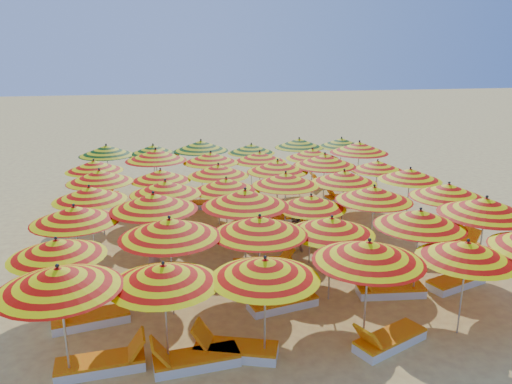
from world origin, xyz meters
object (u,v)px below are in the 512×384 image
(umbrella_27, at_px, (278,166))
(umbrella_38, at_px, (201,146))
(umbrella_15, at_px, (311,202))
(umbrella_17, at_px, (448,191))
(umbrella_18, at_px, (90,194))
(umbrella_21, at_px, (286,179))
(umbrella_39, at_px, (251,148))
(beachgoer_a, at_px, (154,253))
(beachgoer_b, at_px, (293,231))
(umbrella_13, at_px, (154,202))
(lounger_0, at_px, (103,363))
(lounger_5, at_px, (284,301))
(umbrella_31, at_px, (156,155))
(umbrella_34, at_px, (312,154))
(lounger_16, at_px, (199,204))
(umbrella_33, at_px, (260,157))
(lounger_4, at_px, (89,318))
(umbrella_22, at_px, (344,177))
(lounger_14, at_px, (307,212))
(umbrella_3, at_px, (369,252))
(lounger_10, at_px, (244,236))
(umbrella_10, at_px, (420,218))
(umbrella_24, at_px, (100,176))
(umbrella_11, at_px, (486,206))
(lounger_7, at_px, (457,281))
(umbrella_16, at_px, (374,194))
(lounger_18, at_px, (345,198))
(umbrella_25, at_px, (161,175))
(lounger_8, at_px, (265,264))
(umbrella_37, at_px, (153,150))
(lounger_20, at_px, (328,183))
(umbrella_1, at_px, (164,274))
(umbrella_35, at_px, (359,147))
(lounger_15, at_px, (172,206))
(umbrella_29, at_px, (377,166))
(lounger_13, at_px, (294,218))
(umbrella_19, at_px, (166,188))
(umbrella_32, at_px, (211,158))
(umbrella_23, at_px, (410,174))
(umbrella_30, at_px, (94,166))
(lounger_19, at_px, (98,195))
(umbrella_4, at_px, (467,251))
(umbrella_41, at_px, (341,143))
(umbrella_36, at_px, (106,150))
(lounger_11, at_px, (302,233))
(umbrella_20, at_px, (226,185))

(umbrella_27, distance_m, umbrella_38, 4.67)
(umbrella_15, distance_m, umbrella_17, 4.12)
(umbrella_18, distance_m, umbrella_21, 6.06)
(umbrella_39, distance_m, beachgoer_a, 9.26)
(beachgoer_b, bearing_deg, umbrella_18, -24.29)
(umbrella_13, bearing_deg, lounger_0, -105.66)
(umbrella_27, height_order, lounger_5, umbrella_27)
(umbrella_31, bearing_deg, lounger_0, -97.19)
(umbrella_27, height_order, umbrella_39, umbrella_27)
(umbrella_17, xyz_separation_m, beachgoer_b, (-4.32, 1.33, -1.40))
(umbrella_34, height_order, lounger_16, umbrella_34)
(umbrella_33, relative_size, lounger_4, 1.57)
(umbrella_22, height_order, lounger_14, umbrella_22)
(umbrella_3, height_order, umbrella_17, umbrella_3)
(umbrella_17, xyz_separation_m, lounger_10, (-5.64, 2.60, -1.94))
(umbrella_15, xyz_separation_m, beachgoer_a, (-4.48, 0.01, -1.19))
(umbrella_10, height_order, umbrella_24, umbrella_10)
(umbrella_11, height_order, lounger_7, umbrella_11)
(umbrella_16, height_order, lounger_5, umbrella_16)
(lounger_4, xyz_separation_m, lounger_18, (9.38, 7.98, 0.00))
(umbrella_10, relative_size, umbrella_25, 0.99)
(umbrella_31, distance_m, lounger_8, 7.26)
(umbrella_31, height_order, umbrella_37, umbrella_31)
(umbrella_27, relative_size, lounger_20, 1.32)
(umbrella_1, distance_m, umbrella_35, 13.04)
(umbrella_15, relative_size, umbrella_25, 0.97)
(umbrella_37, xyz_separation_m, lounger_5, (2.93, -10.40, -1.90))
(umbrella_18, distance_m, umbrella_33, 7.40)
(lounger_15, distance_m, beachgoer_b, 6.18)
(umbrella_29, bearing_deg, lounger_10, -162.52)
(umbrella_38, distance_m, lounger_13, 5.55)
(umbrella_19, bearing_deg, umbrella_25, 92.76)
(lounger_14, bearing_deg, lounger_5, 49.62)
(umbrella_38, bearing_deg, umbrella_32, -84.63)
(umbrella_19, height_order, lounger_10, umbrella_19)
(umbrella_22, relative_size, lounger_8, 1.31)
(umbrella_18, relative_size, umbrella_23, 1.22)
(umbrella_21, xyz_separation_m, lounger_5, (-1.21, -4.46, -1.91))
(umbrella_25, height_order, umbrella_30, umbrella_30)
(lounger_19, bearing_deg, lounger_16, -16.13)
(umbrella_35, relative_size, lounger_14, 1.47)
(umbrella_4, bearing_deg, umbrella_41, 80.74)
(umbrella_13, height_order, umbrella_36, umbrella_13)
(lounger_11, bearing_deg, umbrella_3, -114.74)
(umbrella_38, distance_m, lounger_19, 4.84)
(umbrella_37, relative_size, lounger_18, 1.45)
(umbrella_21, height_order, umbrella_29, umbrella_21)
(lounger_20, bearing_deg, umbrella_20, 41.23)
(lounger_4, bearing_deg, lounger_11, -156.06)
(umbrella_21, height_order, umbrella_39, umbrella_21)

